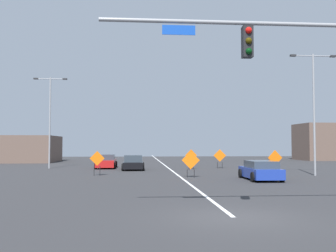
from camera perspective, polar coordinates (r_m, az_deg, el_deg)
ground at (r=13.07m, az=9.70°, el=-13.19°), size 128.10×128.10×0.00m
road_centre_stripe at (r=48.20m, az=-0.81°, el=-5.58°), size 0.16×71.17×0.01m
street_lamp_mid_right at (r=40.31m, az=-17.09°, el=1.55°), size 3.31×0.24×9.13m
street_lamp_far_left at (r=31.74m, az=20.80°, el=3.04°), size 3.63×0.24×9.40m
construction_sign_left_shoulder at (r=30.57m, az=15.58°, el=-4.78°), size 1.18×0.20×1.95m
construction_sign_left_lane at (r=30.07m, az=-10.46°, el=-4.96°), size 1.13×0.11×1.88m
construction_sign_median_far at (r=27.95m, az=3.38°, el=-5.22°), size 1.29×0.33×1.90m
construction_sign_right_shoulder at (r=38.97m, az=7.68°, el=-4.48°), size 1.25×0.11×1.90m
construction_sign_right_lane at (r=36.90m, az=3.44°, el=-4.54°), size 1.14×0.22×1.92m
car_red_far at (r=39.39m, az=-9.12°, el=-5.24°), size 2.03×4.38×1.38m
car_blue_passing at (r=26.73m, az=13.53°, el=-6.42°), size 2.14×4.48×1.29m
car_black_near at (r=36.44m, az=-5.16°, el=-5.47°), size 2.08×3.91×1.38m
roadside_building_west at (r=56.03m, az=-19.94°, el=-3.21°), size 7.37×8.90×3.55m
roadside_building_east at (r=64.05m, az=22.70°, el=-2.18°), size 9.09×6.53×5.56m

